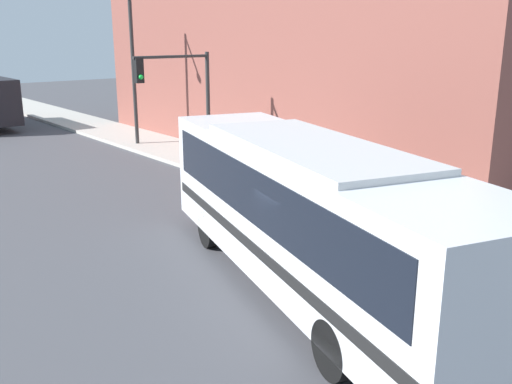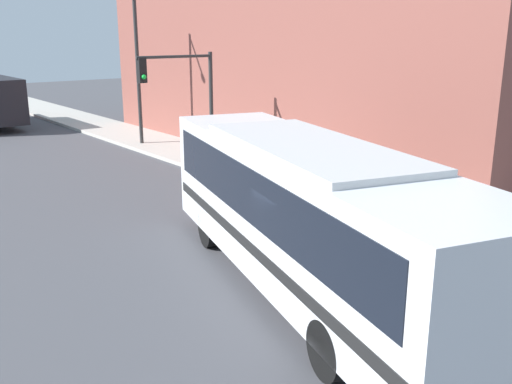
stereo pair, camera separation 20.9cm
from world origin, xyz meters
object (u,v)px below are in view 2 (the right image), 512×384
at_px(parking_meter, 233,154).
at_px(street_lamp, 130,57).
at_px(traffic_light_pole, 185,90).
at_px(fire_hydrant, 317,189).
at_px(pedestrian_mid_block, 235,145).
at_px(pedestrian_near_corner, 320,168).
at_px(city_bus, 307,208).

bearing_deg(parking_meter, street_lamp, 90.77).
xyz_separation_m(traffic_light_pole, parking_meter, (1.06, -1.68, -2.38)).
distance_m(traffic_light_pole, parking_meter, 3.10).
relative_size(fire_hydrant, pedestrian_mid_block, 0.50).
bearing_deg(street_lamp, pedestrian_mid_block, -79.93).
height_order(traffic_light_pole, pedestrian_mid_block, traffic_light_pole).
distance_m(fire_hydrant, pedestrian_near_corner, 1.08).
bearing_deg(parking_meter, traffic_light_pole, 122.26).
bearing_deg(street_lamp, traffic_light_pole, -98.42).
height_order(fire_hydrant, pedestrian_near_corner, pedestrian_near_corner).
bearing_deg(fire_hydrant, street_lamp, 90.49).
bearing_deg(traffic_light_pole, fire_hydrant, -80.47).
xyz_separation_m(city_bus, fire_hydrant, (4.74, 4.50, -1.35)).
bearing_deg(parking_meter, fire_hydrant, -90.00).
distance_m(fire_hydrant, parking_meter, 4.65).
distance_m(traffic_light_pole, street_lamp, 6.58).
relative_size(parking_meter, pedestrian_near_corner, 0.69).
height_order(parking_meter, pedestrian_near_corner, pedestrian_near_corner).
height_order(traffic_light_pole, pedestrian_near_corner, traffic_light_pole).
xyz_separation_m(city_bus, parking_meter, (4.74, 9.14, -0.94)).
xyz_separation_m(parking_meter, street_lamp, (-0.11, 8.11, 3.39)).
height_order(fire_hydrant, traffic_light_pole, traffic_light_pole).
bearing_deg(parking_meter, city_bus, -117.43).
bearing_deg(street_lamp, parking_meter, -89.23).
distance_m(street_lamp, pedestrian_near_corner, 12.58).
distance_m(traffic_light_pole, pedestrian_near_corner, 6.39).
bearing_deg(fire_hydrant, city_bus, -136.49).
height_order(traffic_light_pole, parking_meter, traffic_light_pole).
height_order(pedestrian_near_corner, pedestrian_mid_block, pedestrian_near_corner).
bearing_deg(city_bus, fire_hydrant, 59.86).
bearing_deg(fire_hydrant, parking_meter, 90.00).
bearing_deg(traffic_light_pole, pedestrian_mid_block, -8.06).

